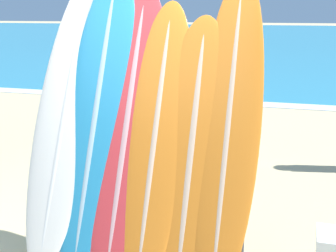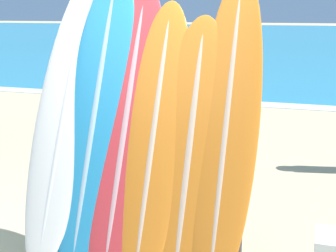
{
  "view_description": "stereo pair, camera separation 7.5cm",
  "coord_description": "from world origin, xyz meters",
  "px_view_note": "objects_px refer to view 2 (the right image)",
  "views": [
    {
      "loc": [
        1.61,
        -3.07,
        2.07
      ],
      "look_at": [
        0.36,
        1.07,
        1.0
      ],
      "focal_mm": 50.0,
      "sensor_mm": 36.0,
      "label": 1
    },
    {
      "loc": [
        1.68,
        -3.04,
        2.07
      ],
      "look_at": [
        0.36,
        1.07,
        1.0
      ],
      "focal_mm": 50.0,
      "sensor_mm": 36.0,
      "label": 2
    }
  ],
  "objects_px": {
    "surfboard_rack": "(138,205)",
    "surfboard_slot_1": "(96,114)",
    "surfboard_slot_0": "(64,118)",
    "person_far_left": "(187,69)",
    "surfboard_slot_5": "(226,130)",
    "person_mid_beach": "(141,71)",
    "surfboard_slot_3": "(154,139)",
    "surfboard_slot_2": "(126,128)",
    "person_far_right": "(248,102)",
    "surfboard_slot_4": "(190,151)"
  },
  "relations": [
    {
      "from": "surfboard_slot_0",
      "to": "surfboard_slot_1",
      "type": "bearing_deg",
      "value": 3.53
    },
    {
      "from": "surfboard_slot_1",
      "to": "surfboard_slot_2",
      "type": "bearing_deg",
      "value": -7.72
    },
    {
      "from": "surfboard_rack",
      "to": "surfboard_slot_2",
      "type": "xyz_separation_m",
      "value": [
        -0.12,
        0.06,
        0.62
      ]
    },
    {
      "from": "surfboard_rack",
      "to": "person_far_right",
      "type": "xyz_separation_m",
      "value": [
        0.45,
        2.97,
        0.33
      ]
    },
    {
      "from": "surfboard_slot_0",
      "to": "person_mid_beach",
      "type": "relative_size",
      "value": 1.54
    },
    {
      "from": "surfboard_rack",
      "to": "person_far_right",
      "type": "relative_size",
      "value": 1.1
    },
    {
      "from": "surfboard_slot_4",
      "to": "surfboard_slot_3",
      "type": "bearing_deg",
      "value": 175.69
    },
    {
      "from": "surfboard_slot_4",
      "to": "person_far_left",
      "type": "bearing_deg",
      "value": 105.75
    },
    {
      "from": "surfboard_slot_3",
      "to": "person_far_left",
      "type": "height_order",
      "value": "surfboard_slot_3"
    },
    {
      "from": "surfboard_slot_2",
      "to": "person_mid_beach",
      "type": "xyz_separation_m",
      "value": [
        -2.04,
        5.67,
        -0.3
      ]
    },
    {
      "from": "surfboard_slot_0",
      "to": "surfboard_slot_5",
      "type": "distance_m",
      "value": 1.39
    },
    {
      "from": "surfboard_slot_0",
      "to": "person_far_left",
      "type": "bearing_deg",
      "value": 95.1
    },
    {
      "from": "surfboard_slot_3",
      "to": "person_mid_beach",
      "type": "bearing_deg",
      "value": 111.9
    },
    {
      "from": "surfboard_slot_3",
      "to": "person_mid_beach",
      "type": "height_order",
      "value": "surfboard_slot_3"
    },
    {
      "from": "surfboard_slot_5",
      "to": "person_mid_beach",
      "type": "xyz_separation_m",
      "value": [
        -2.86,
        5.66,
        -0.35
      ]
    },
    {
      "from": "surfboard_rack",
      "to": "surfboard_slot_1",
      "type": "distance_m",
      "value": 0.83
    },
    {
      "from": "surfboard_slot_1",
      "to": "person_far_right",
      "type": "bearing_deg",
      "value": 73.55
    },
    {
      "from": "person_far_right",
      "to": "surfboard_slot_0",
      "type": "bearing_deg",
      "value": 68.85
    },
    {
      "from": "surfboard_slot_2",
      "to": "surfboard_slot_3",
      "type": "height_order",
      "value": "surfboard_slot_2"
    },
    {
      "from": "surfboard_slot_4",
      "to": "person_far_left",
      "type": "height_order",
      "value": "surfboard_slot_4"
    },
    {
      "from": "surfboard_slot_1",
      "to": "surfboard_slot_2",
      "type": "height_order",
      "value": "surfboard_slot_1"
    },
    {
      "from": "person_mid_beach",
      "to": "surfboard_slot_4",
      "type": "bearing_deg",
      "value": 80.93
    },
    {
      "from": "surfboard_slot_0",
      "to": "person_far_right",
      "type": "bearing_deg",
      "value": 68.54
    },
    {
      "from": "surfboard_slot_5",
      "to": "person_mid_beach",
      "type": "distance_m",
      "value": 6.35
    },
    {
      "from": "surfboard_slot_3",
      "to": "person_mid_beach",
      "type": "xyz_separation_m",
      "value": [
        -2.29,
        5.71,
        -0.24
      ]
    },
    {
      "from": "surfboard_slot_1",
      "to": "surfboard_slot_5",
      "type": "xyz_separation_m",
      "value": [
        1.1,
        -0.02,
        -0.05
      ]
    },
    {
      "from": "surfboard_slot_0",
      "to": "person_far_right",
      "type": "height_order",
      "value": "surfboard_slot_0"
    },
    {
      "from": "surfboard_slot_1",
      "to": "surfboard_slot_5",
      "type": "relative_size",
      "value": 1.04
    },
    {
      "from": "surfboard_rack",
      "to": "surfboard_slot_0",
      "type": "distance_m",
      "value": 0.96
    },
    {
      "from": "surfboard_slot_0",
      "to": "surfboard_slot_2",
      "type": "xyz_separation_m",
      "value": [
        0.57,
        -0.02,
        -0.04
      ]
    },
    {
      "from": "surfboard_slot_4",
      "to": "person_mid_beach",
      "type": "bearing_deg",
      "value": 114.36
    },
    {
      "from": "person_mid_beach",
      "to": "person_far_left",
      "type": "distance_m",
      "value": 0.97
    },
    {
      "from": "surfboard_slot_0",
      "to": "surfboard_slot_5",
      "type": "height_order",
      "value": "surfboard_slot_5"
    },
    {
      "from": "surfboard_slot_0",
      "to": "person_far_left",
      "type": "xyz_separation_m",
      "value": [
        -0.51,
        5.7,
        -0.27
      ]
    },
    {
      "from": "surfboard_rack",
      "to": "surfboard_slot_4",
      "type": "distance_m",
      "value": 0.66
    },
    {
      "from": "surfboard_slot_0",
      "to": "surfboard_slot_1",
      "type": "xyz_separation_m",
      "value": [
        0.29,
        0.02,
        0.05
      ]
    },
    {
      "from": "surfboard_rack",
      "to": "surfboard_slot_3",
      "type": "relative_size",
      "value": 0.8
    },
    {
      "from": "surfboard_slot_1",
      "to": "person_far_left",
      "type": "xyz_separation_m",
      "value": [
        -0.8,
        5.69,
        -0.32
      ]
    },
    {
      "from": "person_far_left",
      "to": "person_far_right",
      "type": "relative_size",
      "value": 1.07
    },
    {
      "from": "surfboard_slot_0",
      "to": "surfboard_slot_2",
      "type": "height_order",
      "value": "surfboard_slot_0"
    },
    {
      "from": "surfboard_slot_1",
      "to": "surfboard_slot_3",
      "type": "height_order",
      "value": "surfboard_slot_1"
    },
    {
      "from": "surfboard_rack",
      "to": "person_mid_beach",
      "type": "xyz_separation_m",
      "value": [
        -2.16,
        5.73,
        0.32
      ]
    },
    {
      "from": "surfboard_slot_5",
      "to": "surfboard_slot_4",
      "type": "bearing_deg",
      "value": -164.55
    },
    {
      "from": "surfboard_slot_1",
      "to": "surfboard_slot_3",
      "type": "bearing_deg",
      "value": -7.81
    },
    {
      "from": "person_mid_beach",
      "to": "person_far_left",
      "type": "relative_size",
      "value": 0.92
    },
    {
      "from": "surfboard_slot_5",
      "to": "person_mid_beach",
      "type": "bearing_deg",
      "value": 116.8
    },
    {
      "from": "person_mid_beach",
      "to": "person_far_right",
      "type": "distance_m",
      "value": 3.8
    },
    {
      "from": "surfboard_rack",
      "to": "surfboard_slot_0",
      "type": "height_order",
      "value": "surfboard_slot_0"
    },
    {
      "from": "surfboard_slot_1",
      "to": "surfboard_slot_2",
      "type": "relative_size",
      "value": 1.08
    },
    {
      "from": "person_far_right",
      "to": "person_mid_beach",
      "type": "bearing_deg",
      "value": -46.28
    }
  ]
}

